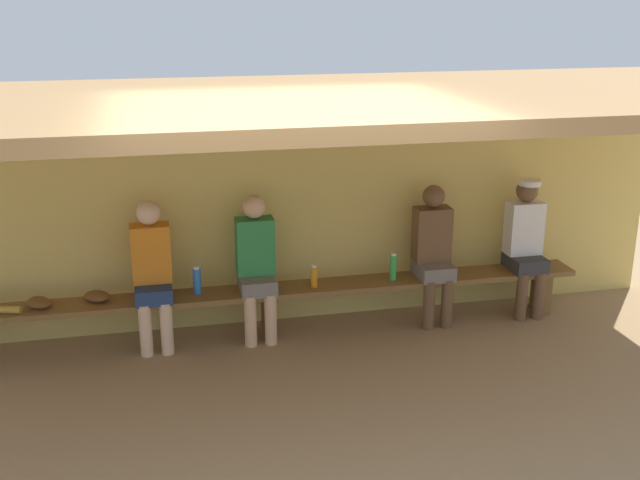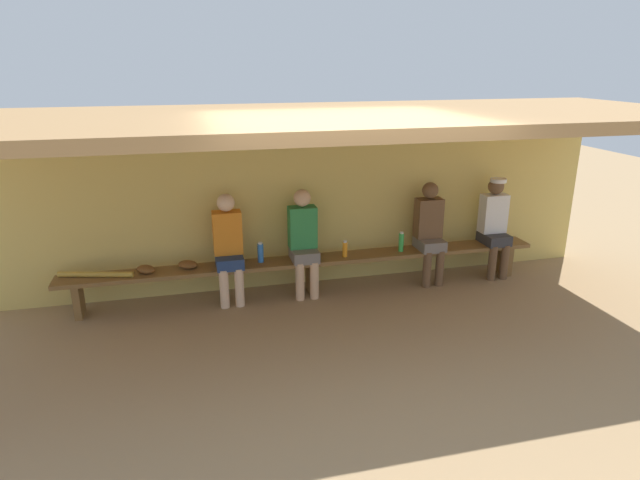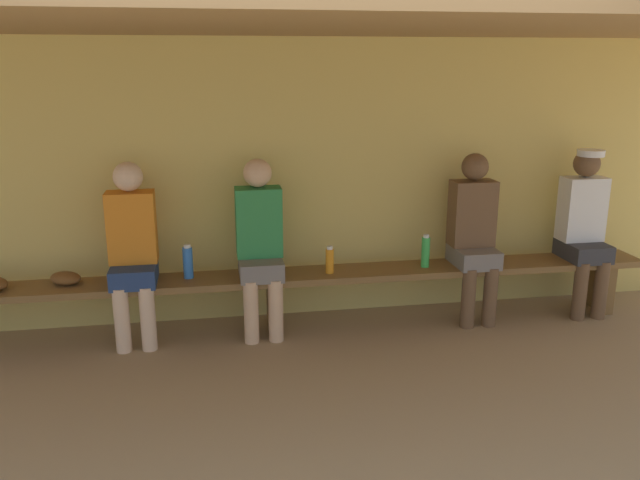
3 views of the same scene
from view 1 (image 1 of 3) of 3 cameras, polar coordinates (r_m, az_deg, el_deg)
ground_plane at (r=5.96m, az=-1.47°, el=-13.12°), size 24.00×24.00×0.00m
back_wall at (r=7.35m, az=-4.54°, el=2.31°), size 8.00×0.20×2.20m
dugout_roof at (r=5.85m, az=-2.98°, el=9.93°), size 8.00×2.80×0.12m
bench at (r=7.15m, az=-3.88°, el=-4.15°), size 6.00×0.36×0.46m
player_shirtless_tan at (r=7.42m, az=8.31°, el=-0.66°), size 0.34×0.42×1.34m
player_with_sunglasses at (r=6.97m, az=-12.19°, el=-2.12°), size 0.34×0.42×1.34m
player_in_white at (r=7.02m, az=-4.69°, el=-1.61°), size 0.34×0.42×1.34m
player_near_post at (r=7.79m, az=14.83°, el=-0.04°), size 0.34×0.42×1.34m
water_bottle_green at (r=7.06m, az=-8.99°, el=-2.95°), size 0.07×0.07×0.26m
water_bottle_orange at (r=7.13m, az=-0.44°, el=-2.69°), size 0.06×0.06×0.21m
water_bottle_clear at (r=7.33m, az=5.39°, el=-1.98°), size 0.06×0.06×0.26m
baseball_glove_worn at (r=7.12m, az=-19.90°, el=-4.33°), size 0.29×0.29×0.09m
baseball_glove_tan at (r=7.10m, az=-16.02°, el=-3.98°), size 0.29×0.27×0.09m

